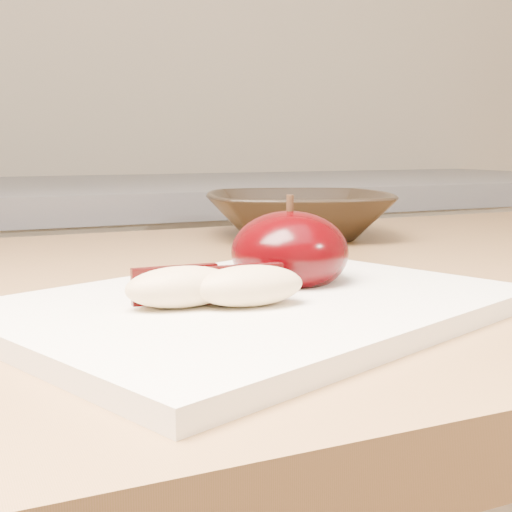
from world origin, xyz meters
name	(u,v)px	position (x,y,z in m)	size (l,w,h in m)	color
back_cabinet	(14,459)	(0.00, 1.20, 0.47)	(2.40, 0.62, 0.94)	silver
cutting_board	(256,306)	(0.07, 0.36, 0.91)	(0.30, 0.22, 0.01)	white
apple_half	(290,252)	(0.11, 0.40, 0.93)	(0.08, 0.08, 0.07)	black
apple_wedge_a	(181,287)	(0.02, 0.36, 0.92)	(0.07, 0.04, 0.02)	#D5B787
apple_wedge_b	(248,285)	(0.06, 0.34, 0.92)	(0.07, 0.04, 0.02)	#D5B787
bowl	(299,215)	(0.27, 0.68, 0.93)	(0.21, 0.21, 0.05)	black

